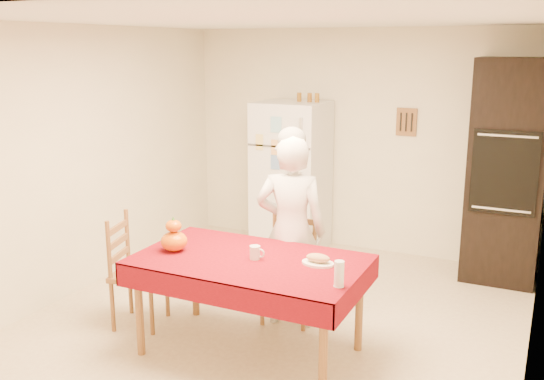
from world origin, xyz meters
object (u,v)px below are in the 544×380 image
Objects in this scene: wine_glass at (339,274)px; oven_cabinet at (507,172)px; seated_woman at (291,231)px; dining_table at (250,267)px; coffee_mug at (255,252)px; chair_left at (132,267)px; refrigerator at (291,177)px; pumpkin_lower at (174,241)px; chair_far at (291,261)px; bread_plate at (318,263)px.

oven_cabinet is at bearing 73.53° from wine_glass.
dining_table is at bearing 70.49° from seated_woman.
coffee_mug is (0.04, 0.01, 0.12)m from dining_table.
dining_table is (-1.57, -2.45, -0.41)m from oven_cabinet.
oven_cabinet reaches higher than chair_left.
oven_cabinet reaches higher than coffee_mug.
chair_left is at bearing -99.93° from refrigerator.
coffee_mug is 0.66m from pumpkin_lower.
chair_far is (0.02, 0.71, -0.18)m from dining_table.
wine_glass is 0.43m from bread_plate.
refrigerator is 8.27× the size of pumpkin_lower.
seated_woman is (-1.50, -1.83, -0.29)m from oven_cabinet.
chair_left reaches higher than bread_plate.
chair_left is at bearing 12.98° from seated_woman.
seated_woman is 16.20× the size of coffee_mug.
oven_cabinet is 2.40m from chair_far.
refrigerator is 2.50m from pumpkin_lower.
pumpkin_lower is at bearing 174.55° from wine_glass.
bread_plate is (-0.27, 0.33, -0.08)m from wine_glass.
dining_table is at bearing 8.51° from pumpkin_lower.
wine_glass reaches higher than bread_plate.
oven_cabinet is at bearing 41.14° from chair_far.
refrigerator reaches higher than chair_left.
pumpkin_lower is (0.10, -2.49, -0.01)m from refrigerator.
chair_left is 1.37m from seated_woman.
chair_far is 1.25m from wine_glass.
wine_glass is (0.71, -0.84, 0.04)m from seated_woman.
coffee_mug is at bearing -105.32° from chair_left.
wine_glass reaches higher than pumpkin_lower.
chair_far is 0.82m from bread_plate.
dining_table is (0.71, -2.40, -0.16)m from refrigerator.
chair_far is at bearing 51.86° from pumpkin_lower.
chair_left is (-1.13, 0.02, -0.18)m from dining_table.
refrigerator is 1.00× the size of dining_table.
oven_cabinet is at bearing 57.87° from coffee_mug.
oven_cabinet reaches higher than refrigerator.
oven_cabinet reaches higher than wine_glass.
coffee_mug reaches higher than dining_table.
chair_left reaches higher than pumpkin_lower.
bread_plate is at bearing -59.03° from chair_far.
coffee_mug is 0.78m from wine_glass.
refrigerator is 2.29m from oven_cabinet.
wine_glass is at bearing -112.17° from chair_left.
seated_woman is 0.98m from pumpkin_lower.
seated_woman is at bearing 130.46° from bread_plate.
dining_table is 1.14m from chair_left.
seated_woman reaches higher than wine_glass.
chair_far reaches higher than dining_table.
pumpkin_lower is 1.17× the size of wine_glass.
wine_glass is (1.49, -2.63, -0.00)m from refrigerator.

